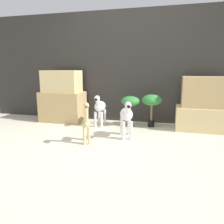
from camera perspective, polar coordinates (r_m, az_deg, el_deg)
The scene contains 9 objects.
ground_plane at distance 3.10m, azimuth -0.56°, elevation -9.05°, with size 14.00×14.00×0.00m, color beige.
wall_back at distance 4.47m, azimuth 4.87°, elevation 11.54°, with size 6.40×0.08×2.20m.
rock_pillar_left at distance 4.59m, azimuth -12.82°, elevation 3.55°, with size 0.86×0.50×1.04m.
rock_pillar_right at distance 4.13m, azimuth 22.43°, elevation 1.32°, with size 0.86×0.50×0.94m.
zebra_right at distance 3.41m, azimuth 3.82°, elevation -0.84°, with size 0.30×0.51×0.60m.
zebra_left at distance 4.13m, azimuth -3.22°, elevation 1.30°, with size 0.22×0.50×0.60m.
giraffe_figurine at distance 3.17m, azimuth -6.76°, elevation -2.40°, with size 0.26×0.43×0.63m.
potted_palm_front at distance 4.11m, azimuth 10.35°, elevation 2.70°, with size 0.37×0.37×0.61m.
potted_palm_back at distance 4.06m, azimuth 4.82°, elevation 2.50°, with size 0.34×0.34×0.58m.
Camera 1 is at (0.76, -2.81, 1.08)m, focal length 35.00 mm.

